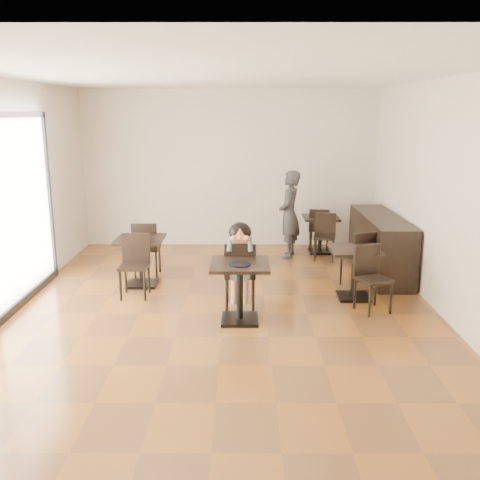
{
  "coord_description": "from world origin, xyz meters",
  "views": [
    {
      "loc": [
        0.25,
        -6.99,
        2.74
      ],
      "look_at": [
        0.23,
        0.25,
        1.0
      ],
      "focal_mm": 40.0,
      "sensor_mm": 36.0,
      "label": 1
    }
  ],
  "objects_px": {
    "child_chair": "(240,274)",
    "chair_mid_a": "(357,259)",
    "child": "(240,266)",
    "chair_back_b": "(325,237)",
    "chair_left_a": "(147,248)",
    "chair_back_a": "(319,229)",
    "child_table": "(240,292)",
    "cafe_table_back": "(320,235)",
    "cafe_table_mid": "(354,273)",
    "chair_mid_b": "(374,280)",
    "adult_patron": "(289,214)",
    "chair_left_b": "(134,267)",
    "cafe_table_left": "(141,262)"
  },
  "relations": [
    {
      "from": "child_chair",
      "to": "chair_mid_a",
      "type": "bearing_deg",
      "value": -153.75
    },
    {
      "from": "child",
      "to": "chair_mid_a",
      "type": "xyz_separation_m",
      "value": [
        1.86,
        0.92,
        -0.15
      ]
    },
    {
      "from": "child_chair",
      "to": "chair_back_b",
      "type": "distance_m",
      "value": 2.96
    },
    {
      "from": "chair_left_a",
      "to": "chair_mid_a",
      "type": "bearing_deg",
      "value": 170.46
    },
    {
      "from": "chair_mid_a",
      "to": "chair_back_a",
      "type": "distance_m",
      "value": 2.3
    },
    {
      "from": "child_table",
      "to": "chair_back_a",
      "type": "relative_size",
      "value": 0.93
    },
    {
      "from": "child",
      "to": "child_chair",
      "type": "bearing_deg",
      "value": 0.0
    },
    {
      "from": "chair_mid_a",
      "to": "chair_left_a",
      "type": "xyz_separation_m",
      "value": [
        -3.46,
        0.6,
        0.01
      ]
    },
    {
      "from": "child",
      "to": "child_table",
      "type": "bearing_deg",
      "value": -90.0
    },
    {
      "from": "child_table",
      "to": "cafe_table_back",
      "type": "height_order",
      "value": "child_table"
    },
    {
      "from": "chair_left_a",
      "to": "cafe_table_back",
      "type": "bearing_deg",
      "value": -153.95
    },
    {
      "from": "chair_left_a",
      "to": "chair_back_b",
      "type": "bearing_deg",
      "value": -162.51
    },
    {
      "from": "cafe_table_mid",
      "to": "chair_back_a",
      "type": "height_order",
      "value": "chair_back_a"
    },
    {
      "from": "chair_mid_a",
      "to": "chair_mid_b",
      "type": "xyz_separation_m",
      "value": [
        0.0,
        -1.1,
        0.0
      ]
    },
    {
      "from": "child_chair",
      "to": "cafe_table_mid",
      "type": "relative_size",
      "value": 1.27
    },
    {
      "from": "chair_mid_a",
      "to": "chair_mid_b",
      "type": "relative_size",
      "value": 1.0
    },
    {
      "from": "child_chair",
      "to": "chair_back_b",
      "type": "height_order",
      "value": "child_chair"
    },
    {
      "from": "chair_mid_a",
      "to": "chair_back_a",
      "type": "height_order",
      "value": "chair_mid_a"
    },
    {
      "from": "child_chair",
      "to": "chair_back_b",
      "type": "bearing_deg",
      "value": -122.33
    },
    {
      "from": "adult_patron",
      "to": "chair_back_b",
      "type": "distance_m",
      "value": 0.8
    },
    {
      "from": "adult_patron",
      "to": "chair_left_b",
      "type": "relative_size",
      "value": 1.76
    },
    {
      "from": "child_table",
      "to": "child",
      "type": "xyz_separation_m",
      "value": [
        0.0,
        0.55,
        0.21
      ]
    },
    {
      "from": "chair_left_a",
      "to": "chair_back_a",
      "type": "distance_m",
      "value": 3.6
    },
    {
      "from": "cafe_table_back",
      "to": "child_chair",
      "type": "bearing_deg",
      "value": -117.43
    },
    {
      "from": "child_chair",
      "to": "chair_mid_b",
      "type": "height_order",
      "value": "child_chair"
    },
    {
      "from": "chair_mid_a",
      "to": "chair_left_b",
      "type": "xyz_separation_m",
      "value": [
        -3.46,
        -0.5,
        0.01
      ]
    },
    {
      "from": "adult_patron",
      "to": "cafe_table_left",
      "type": "bearing_deg",
      "value": -43.58
    },
    {
      "from": "chair_mid_a",
      "to": "child_chair",
      "type": "bearing_deg",
      "value": 3.27
    },
    {
      "from": "cafe_table_mid",
      "to": "child_table",
      "type": "bearing_deg",
      "value": -151.71
    },
    {
      "from": "cafe_table_back",
      "to": "chair_mid_b",
      "type": "height_order",
      "value": "chair_mid_b"
    },
    {
      "from": "cafe_table_back",
      "to": "chair_left_a",
      "type": "relative_size",
      "value": 0.77
    },
    {
      "from": "cafe_table_left",
      "to": "chair_mid_a",
      "type": "distance_m",
      "value": 3.46
    },
    {
      "from": "adult_patron",
      "to": "chair_left_a",
      "type": "bearing_deg",
      "value": -52.78
    },
    {
      "from": "child",
      "to": "cafe_table_left",
      "type": "distance_m",
      "value": 1.88
    },
    {
      "from": "cafe_table_back",
      "to": "chair_mid_b",
      "type": "xyz_separation_m",
      "value": [
        0.28,
        -3.23,
        0.1
      ]
    },
    {
      "from": "cafe_table_mid",
      "to": "cafe_table_back",
      "type": "height_order",
      "value": "cafe_table_mid"
    },
    {
      "from": "child_table",
      "to": "chair_left_b",
      "type": "relative_size",
      "value": 0.86
    },
    {
      "from": "child",
      "to": "chair_mid_b",
      "type": "height_order",
      "value": "child"
    },
    {
      "from": "adult_patron",
      "to": "chair_mid_b",
      "type": "distance_m",
      "value": 3.1
    },
    {
      "from": "child",
      "to": "cafe_table_back",
      "type": "distance_m",
      "value": 3.45
    },
    {
      "from": "cafe_table_left",
      "to": "cafe_table_back",
      "type": "height_order",
      "value": "cafe_table_left"
    },
    {
      "from": "chair_mid_a",
      "to": "cafe_table_left",
      "type": "bearing_deg",
      "value": -23.87
    },
    {
      "from": "child",
      "to": "cafe_table_mid",
      "type": "relative_size",
      "value": 1.6
    },
    {
      "from": "chair_mid_a",
      "to": "chair_back_a",
      "type": "relative_size",
      "value": 1.06
    },
    {
      "from": "child_table",
      "to": "chair_mid_b",
      "type": "bearing_deg",
      "value": 11.21
    },
    {
      "from": "cafe_table_mid",
      "to": "chair_back_a",
      "type": "distance_m",
      "value": 2.84
    },
    {
      "from": "adult_patron",
      "to": "cafe_table_left",
      "type": "height_order",
      "value": "adult_patron"
    },
    {
      "from": "cafe_table_left",
      "to": "cafe_table_back",
      "type": "distance_m",
      "value": 3.8
    },
    {
      "from": "child",
      "to": "cafe_table_left",
      "type": "xyz_separation_m",
      "value": [
        -1.6,
        0.97,
        -0.22
      ]
    },
    {
      "from": "chair_back_b",
      "to": "chair_mid_a",
      "type": "bearing_deg",
      "value": -68.7
    }
  ]
}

